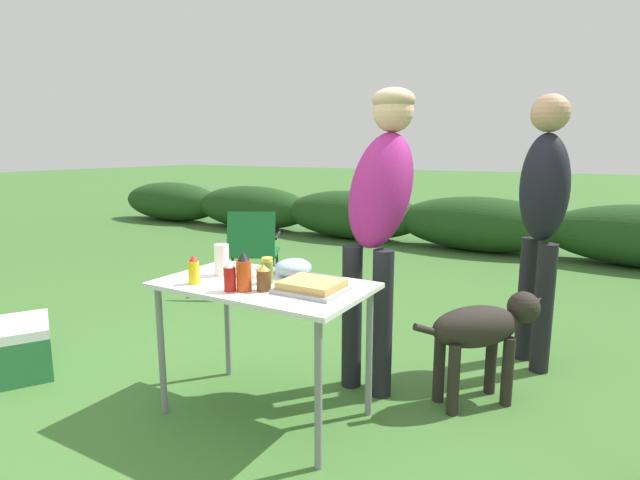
% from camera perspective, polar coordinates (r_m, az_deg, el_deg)
% --- Properties ---
extents(ground_plane, '(60.00, 60.00, 0.00)m').
position_cam_1_polar(ground_plane, '(2.92, -6.17, -19.06)').
color(ground_plane, '#3D6B2D').
extents(shrub_hedge, '(14.40, 0.90, 0.76)m').
position_cam_1_polar(shrub_hedge, '(7.35, 17.79, 1.74)').
color(shrub_hedge, '#1E4219').
rests_on(shrub_hedge, ground).
extents(folding_table, '(1.10, 0.64, 0.74)m').
position_cam_1_polar(folding_table, '(2.65, -6.46, -6.49)').
color(folding_table, silver).
rests_on(folding_table, ground).
extents(food_tray, '(0.32, 0.27, 0.06)m').
position_cam_1_polar(food_tray, '(2.45, -0.94, -5.33)').
color(food_tray, '#9E9EA3').
rests_on(food_tray, folding_table).
extents(plate_stack, '(0.23, 0.23, 0.02)m').
position_cam_1_polar(plate_stack, '(2.82, -7.48, -3.63)').
color(plate_stack, white).
rests_on(plate_stack, folding_table).
extents(mixing_bowl, '(0.20, 0.20, 0.10)m').
position_cam_1_polar(mixing_bowl, '(2.74, -3.07, -3.14)').
color(mixing_bowl, '#99B2CC').
rests_on(mixing_bowl, folding_table).
extents(paper_cup_stack, '(0.08, 0.08, 0.17)m').
position_cam_1_polar(paper_cup_stack, '(2.80, -11.17, -2.24)').
color(paper_cup_stack, white).
rests_on(paper_cup_stack, folding_table).
extents(beer_bottle, '(0.07, 0.07, 0.13)m').
position_cam_1_polar(beer_bottle, '(2.48, -6.44, -4.38)').
color(beer_bottle, brown).
rests_on(beer_bottle, folding_table).
extents(ketchup_bottle, '(0.06, 0.06, 0.15)m').
position_cam_1_polar(ketchup_bottle, '(2.49, -10.27, -4.13)').
color(ketchup_bottle, red).
rests_on(ketchup_bottle, folding_table).
extents(mustard_bottle, '(0.06, 0.06, 0.15)m').
position_cam_1_polar(mustard_bottle, '(2.66, -14.24, -3.37)').
color(mustard_bottle, yellow).
rests_on(mustard_bottle, folding_table).
extents(relish_jar, '(0.06, 0.06, 0.14)m').
position_cam_1_polar(relish_jar, '(2.61, -6.04, -3.50)').
color(relish_jar, olive).
rests_on(relish_jar, folding_table).
extents(hot_sauce_bottle, '(0.07, 0.07, 0.20)m').
position_cam_1_polar(hot_sauce_bottle, '(2.48, -8.70, -3.69)').
color(hot_sauce_bottle, '#CC4214').
rests_on(hot_sauce_bottle, folding_table).
extents(standing_person_in_navy_coat, '(0.43, 0.55, 1.78)m').
position_cam_1_polar(standing_person_in_navy_coat, '(2.94, 6.88, 4.43)').
color(standing_person_in_navy_coat, black).
rests_on(standing_person_in_navy_coat, ground).
extents(standing_person_in_olive_jacket, '(0.44, 0.46, 1.76)m').
position_cam_1_polar(standing_person_in_olive_jacket, '(3.48, 24.10, 3.54)').
color(standing_person_in_olive_jacket, black).
rests_on(standing_person_in_olive_jacket, ground).
extents(dog, '(0.62, 0.66, 0.63)m').
position_cam_1_polar(dog, '(2.98, 18.14, -9.77)').
color(dog, '#28231E').
rests_on(dog, ground).
extents(camp_chair_green_behind_table, '(0.69, 0.74, 0.83)m').
position_cam_1_polar(camp_chair_green_behind_table, '(5.02, -7.57, -0.72)').
color(camp_chair_green_behind_table, '#19602D').
rests_on(camp_chair_green_behind_table, ground).
extents(cooler_box, '(0.58, 0.52, 0.34)m').
position_cam_1_polar(cooler_box, '(3.80, -30.86, -10.52)').
color(cooler_box, '#286B3D').
rests_on(cooler_box, ground).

